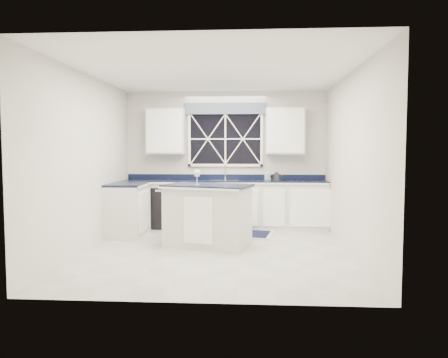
# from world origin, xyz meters

# --- Properties ---
(ground) EXTENTS (4.50, 4.50, 0.00)m
(ground) POSITION_xyz_m (0.00, 0.00, 0.00)
(ground) COLOR #AFAFAA
(ground) RESTS_ON ground
(back_wall) EXTENTS (4.00, 0.10, 2.70)m
(back_wall) POSITION_xyz_m (0.00, 2.25, 1.35)
(back_wall) COLOR silver
(back_wall) RESTS_ON ground
(base_cabinets) EXTENTS (3.99, 1.60, 0.90)m
(base_cabinets) POSITION_xyz_m (-0.33, 1.78, 0.45)
(base_cabinets) COLOR silver
(base_cabinets) RESTS_ON ground
(countertop) EXTENTS (3.98, 0.64, 0.04)m
(countertop) POSITION_xyz_m (0.00, 1.95, 0.92)
(countertop) COLOR black
(countertop) RESTS_ON base_cabinets
(dishwasher) EXTENTS (0.60, 0.58, 0.82)m
(dishwasher) POSITION_xyz_m (-1.10, 1.95, 0.41)
(dishwasher) COLOR black
(dishwasher) RESTS_ON ground
(window) EXTENTS (1.65, 0.09, 1.26)m
(window) POSITION_xyz_m (0.00, 2.20, 1.83)
(window) COLOR black
(window) RESTS_ON ground
(upper_cabinets) EXTENTS (3.10, 0.34, 0.90)m
(upper_cabinets) POSITION_xyz_m (0.00, 2.08, 1.90)
(upper_cabinets) COLOR silver
(upper_cabinets) RESTS_ON ground
(faucet) EXTENTS (0.05, 0.20, 0.30)m
(faucet) POSITION_xyz_m (0.00, 2.14, 1.10)
(faucet) COLOR #ACACAF
(faucet) RESTS_ON countertop
(island) EXTENTS (1.50, 1.15, 0.99)m
(island) POSITION_xyz_m (-0.17, 0.35, 0.50)
(island) COLOR silver
(island) RESTS_ON ground
(rug) EXTENTS (1.48, 1.04, 0.02)m
(rug) POSITION_xyz_m (0.23, 1.35, 0.01)
(rug) COLOR #BBBAB5
(rug) RESTS_ON ground
(kettle) EXTENTS (0.24, 0.19, 0.17)m
(kettle) POSITION_xyz_m (1.01, 1.96, 1.02)
(kettle) COLOR #29292C
(kettle) RESTS_ON countertop
(wine_glass) EXTENTS (0.11, 0.11, 0.25)m
(wine_glass) POSITION_xyz_m (-0.34, 0.34, 1.16)
(wine_glass) COLOR silver
(wine_glass) RESTS_ON island
(soap_bottle) EXTENTS (0.12, 0.12, 0.20)m
(soap_bottle) POSITION_xyz_m (0.84, 2.11, 1.04)
(soap_bottle) COLOR silver
(soap_bottle) RESTS_ON countertop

